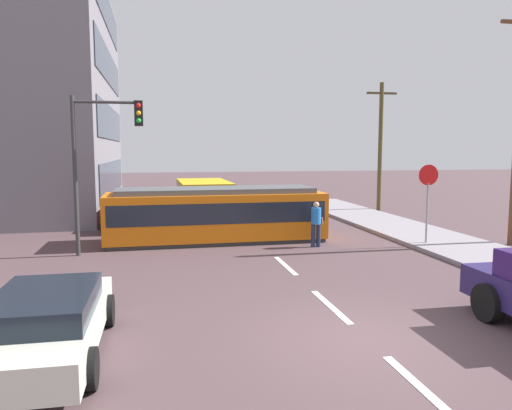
% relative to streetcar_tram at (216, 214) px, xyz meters
% --- Properties ---
extents(ground_plane, '(120.00, 120.00, 0.00)m').
position_rel_streetcar_tram_xyz_m(ground_plane, '(1.61, -0.51, -1.08)').
color(ground_plane, '#503C3F').
extents(sidewalk_curb_right, '(3.20, 36.00, 0.14)m').
position_rel_streetcar_tram_xyz_m(sidewalk_curb_right, '(8.41, -4.51, -1.01)').
color(sidewalk_curb_right, gray).
rests_on(sidewalk_curb_right, ground).
extents(lane_stripe_0, '(0.16, 2.40, 0.01)m').
position_rel_streetcar_tram_xyz_m(lane_stripe_0, '(1.61, -12.51, -1.08)').
color(lane_stripe_0, silver).
rests_on(lane_stripe_0, ground).
extents(lane_stripe_1, '(0.16, 2.40, 0.01)m').
position_rel_streetcar_tram_xyz_m(lane_stripe_1, '(1.61, -8.51, -1.08)').
color(lane_stripe_1, silver).
rests_on(lane_stripe_1, ground).
extents(lane_stripe_2, '(0.16, 2.40, 0.01)m').
position_rel_streetcar_tram_xyz_m(lane_stripe_2, '(1.61, -4.51, -1.08)').
color(lane_stripe_2, silver).
rests_on(lane_stripe_2, ground).
extents(lane_stripe_3, '(0.16, 2.40, 0.01)m').
position_rel_streetcar_tram_xyz_m(lane_stripe_3, '(1.61, 6.00, -1.08)').
color(lane_stripe_3, silver).
rests_on(lane_stripe_3, ground).
extents(lane_stripe_4, '(0.16, 2.40, 0.01)m').
position_rel_streetcar_tram_xyz_m(lane_stripe_4, '(1.61, 12.00, -1.08)').
color(lane_stripe_4, silver).
rests_on(lane_stripe_4, ground).
extents(streetcar_tram, '(8.39, 2.62, 2.10)m').
position_rel_streetcar_tram_xyz_m(streetcar_tram, '(0.00, 0.00, 0.00)').
color(streetcar_tram, orange).
rests_on(streetcar_tram, ground).
extents(city_bus, '(2.63, 5.32, 1.94)m').
position_rel_streetcar_tram_xyz_m(city_bus, '(0.16, 6.63, 0.02)').
color(city_bus, gold).
rests_on(city_bus, ground).
extents(pedestrian_crossing, '(0.49, 0.36, 1.67)m').
position_rel_streetcar_tram_xyz_m(pedestrian_crossing, '(3.46, -1.89, -0.14)').
color(pedestrian_crossing, '#1F2B46').
rests_on(pedestrian_crossing, ground).
extents(parked_sedan_near, '(1.94, 4.50, 1.19)m').
position_rel_streetcar_tram_xyz_m(parked_sedan_near, '(-4.10, -10.16, -0.46)').
color(parked_sedan_near, silver).
rests_on(parked_sedan_near, ground).
extents(parked_sedan_mid, '(2.11, 4.12, 1.19)m').
position_rel_streetcar_tram_xyz_m(parked_sedan_mid, '(-3.58, 3.96, -0.46)').
color(parked_sedan_mid, '#AC0D12').
rests_on(parked_sedan_mid, ground).
extents(stop_sign, '(0.76, 0.07, 2.88)m').
position_rel_streetcar_tram_xyz_m(stop_sign, '(7.50, -2.57, 1.11)').
color(stop_sign, gray).
rests_on(stop_sign, sidewalk_curb_right).
extents(traffic_light_mast, '(2.32, 0.33, 5.32)m').
position_rel_streetcar_tram_xyz_m(traffic_light_mast, '(-4.02, -1.72, 2.59)').
color(traffic_light_mast, '#333333').
rests_on(traffic_light_mast, ground).
extents(utility_pole_mid, '(1.80, 0.24, 7.36)m').
position_rel_streetcar_tram_xyz_m(utility_pole_mid, '(10.44, 7.55, 2.77)').
color(utility_pole_mid, '#4B4323').
rests_on(utility_pole_mid, ground).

